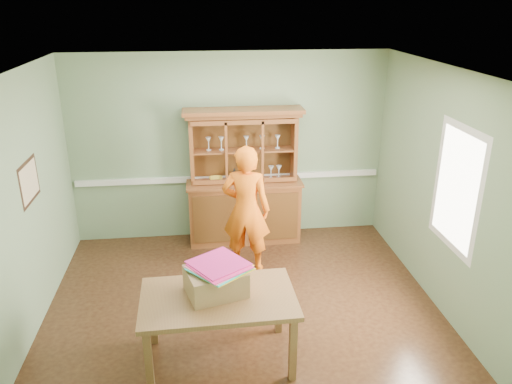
{
  "coord_description": "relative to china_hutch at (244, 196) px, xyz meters",
  "views": [
    {
      "loc": [
        -0.42,
        -4.89,
        3.38
      ],
      "look_at": [
        0.2,
        0.4,
        1.28
      ],
      "focal_mm": 35.0,
      "sensor_mm": 36.0,
      "label": 1
    }
  ],
  "objects": [
    {
      "name": "wall_right",
      "position": [
        2.07,
        -1.78,
        0.66
      ],
      "size": [
        0.0,
        4.0,
        4.0
      ],
      "primitive_type": "plane",
      "rotation": [
        1.57,
        0.0,
        -1.57
      ],
      "color": "gray",
      "rests_on": "floor"
    },
    {
      "name": "wall_front",
      "position": [
        -0.18,
        -3.78,
        0.66
      ],
      "size": [
        4.5,
        0.0,
        4.5
      ],
      "primitive_type": "plane",
      "rotation": [
        -1.57,
        0.0,
        0.0
      ],
      "color": "gray",
      "rests_on": "floor"
    },
    {
      "name": "wall_back",
      "position": [
        -0.18,
        0.22,
        0.66
      ],
      "size": [
        4.5,
        0.0,
        4.5
      ],
      "primitive_type": "plane",
      "rotation": [
        1.57,
        0.0,
        0.0
      ],
      "color": "gray",
      "rests_on": "floor"
    },
    {
      "name": "china_hutch",
      "position": [
        0.0,
        0.0,
        0.0
      ],
      "size": [
        1.66,
        0.55,
        1.95
      ],
      "color": "brown",
      "rests_on": "floor"
    },
    {
      "name": "framed_map",
      "position": [
        -2.41,
        -1.48,
        0.86
      ],
      "size": [
        0.03,
        0.6,
        0.46
      ],
      "color": "#301D13",
      "rests_on": "wall_left"
    },
    {
      "name": "floor",
      "position": [
        -0.18,
        -1.78,
        -0.69
      ],
      "size": [
        4.5,
        4.5,
        0.0
      ],
      "primitive_type": "plane",
      "color": "#4F3019",
      "rests_on": "ground"
    },
    {
      "name": "kite_stack",
      "position": [
        -0.47,
        -2.57,
        0.32
      ],
      "size": [
        0.65,
        0.65,
        0.06
      ],
      "rotation": [
        0.0,
        0.0,
        0.69
      ],
      "color": "gold",
      "rests_on": "cardboard_box"
    },
    {
      "name": "dining_table",
      "position": [
        -0.49,
        -2.64,
        -0.04
      ],
      "size": [
        1.49,
        0.91,
        0.73
      ],
      "rotation": [
        0.0,
        0.0,
        0.02
      ],
      "color": "brown",
      "rests_on": "floor"
    },
    {
      "name": "cardboard_box",
      "position": [
        -0.51,
        -2.57,
        0.17
      ],
      "size": [
        0.63,
        0.56,
        0.25
      ],
      "primitive_type": "cube",
      "rotation": [
        0.0,
        0.0,
        0.27
      ],
      "color": "#92714B",
      "rests_on": "dining_table"
    },
    {
      "name": "ceiling",
      "position": [
        -0.18,
        -1.78,
        2.01
      ],
      "size": [
        4.5,
        4.5,
        0.0
      ],
      "primitive_type": "plane",
      "rotation": [
        3.14,
        0.0,
        0.0
      ],
      "color": "white",
      "rests_on": "wall_back"
    },
    {
      "name": "person",
      "position": [
        -0.06,
        -0.88,
        0.16
      ],
      "size": [
        0.7,
        0.55,
        1.7
      ],
      "primitive_type": "imported",
      "rotation": [
        0.0,
        0.0,
        2.88
      ],
      "color": "orange",
      "rests_on": "floor"
    },
    {
      "name": "chair_rail",
      "position": [
        -0.18,
        0.2,
        0.21
      ],
      "size": [
        4.41,
        0.05,
        0.08
      ],
      "primitive_type": "cube",
      "color": "silver",
      "rests_on": "wall_back"
    },
    {
      "name": "window_panel",
      "position": [
        2.05,
        -2.08,
        0.81
      ],
      "size": [
        0.03,
        0.96,
        1.36
      ],
      "color": "silver",
      "rests_on": "wall_right"
    },
    {
      "name": "wall_left",
      "position": [
        -2.43,
        -1.78,
        0.66
      ],
      "size": [
        0.0,
        4.0,
        4.0
      ],
      "primitive_type": "plane",
      "rotation": [
        1.57,
        0.0,
        1.57
      ],
      "color": "gray",
      "rests_on": "floor"
    }
  ]
}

